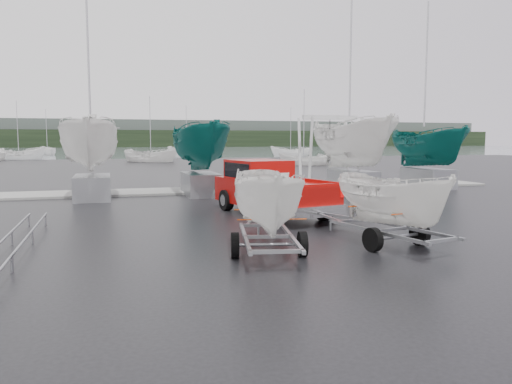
{
  "coord_description": "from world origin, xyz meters",
  "views": [
    {
      "loc": [
        -6.76,
        -13.22,
        2.77
      ],
      "look_at": [
        -2.54,
        0.97,
        1.2
      ],
      "focal_mm": 35.0,
      "sensor_mm": 36.0,
      "label": 1
    }
  ],
  "objects_px": {
    "boat_hoist": "(330,141)",
    "trailer_hitched": "(394,155)",
    "pickup_truck": "(268,186)",
    "trailer_parked": "(268,149)"
  },
  "relations": [
    {
      "from": "boat_hoist",
      "to": "trailer_hitched",
      "type": "bearing_deg",
      "value": -109.1
    },
    {
      "from": "pickup_truck",
      "to": "trailer_parked",
      "type": "height_order",
      "value": "trailer_parked"
    },
    {
      "from": "pickup_truck",
      "to": "boat_hoist",
      "type": "height_order",
      "value": "boat_hoist"
    },
    {
      "from": "pickup_truck",
      "to": "boat_hoist",
      "type": "distance_m",
      "value": 11.01
    },
    {
      "from": "trailer_hitched",
      "to": "boat_hoist",
      "type": "height_order",
      "value": "trailer_hitched"
    },
    {
      "from": "pickup_truck",
      "to": "trailer_hitched",
      "type": "bearing_deg",
      "value": -90.0
    },
    {
      "from": "trailer_hitched",
      "to": "trailer_parked",
      "type": "bearing_deg",
      "value": 168.09
    },
    {
      "from": "pickup_truck",
      "to": "trailer_hitched",
      "type": "relative_size",
      "value": 1.44
    },
    {
      "from": "boat_hoist",
      "to": "trailer_parked",
      "type": "bearing_deg",
      "value": -119.63
    },
    {
      "from": "trailer_hitched",
      "to": "trailer_parked",
      "type": "xyz_separation_m",
      "value": [
        -3.34,
        0.01,
        0.18
      ]
    }
  ]
}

